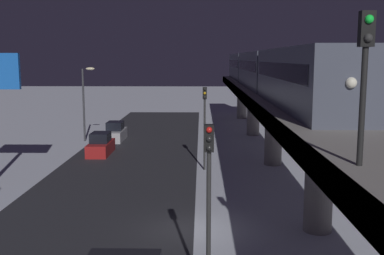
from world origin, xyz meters
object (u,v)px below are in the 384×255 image
object	(u,v)px
sedan_silver	(115,133)
rail_signal	(365,62)
subway_train	(261,69)
traffic_light_near	(209,190)
traffic_light_mid	(205,116)
sedan_red	(101,145)

from	to	relation	value
sedan_silver	rail_signal	bearing A→B (deg)	110.26
subway_train	traffic_light_near	world-z (taller)	subway_train
subway_train	traffic_light_mid	size ratio (longest dim) A/B	8.67
rail_signal	traffic_light_near	size ratio (longest dim) A/B	0.62
rail_signal	sedan_silver	bearing A→B (deg)	-69.74
subway_train	traffic_light_near	distance (m)	31.44
traffic_light_mid	traffic_light_near	bearing A→B (deg)	90.00
rail_signal	traffic_light_near	xyz separation A→B (m)	(3.93, -2.99, -4.27)
rail_signal	sedan_silver	distance (m)	38.97
sedan_red	sedan_silver	bearing A→B (deg)	-90.00
traffic_light_near	traffic_light_mid	distance (m)	19.96
traffic_light_mid	rail_signal	bearing A→B (deg)	99.72
subway_train	sedan_red	bearing A→B (deg)	18.84
sedan_red	traffic_light_near	bearing A→B (deg)	109.90
sedan_silver	traffic_light_mid	world-z (taller)	traffic_light_mid
subway_train	sedan_silver	bearing A→B (deg)	-8.00
sedan_red	traffic_light_near	distance (m)	27.53
traffic_light_mid	subway_train	bearing A→B (deg)	-117.27
rail_signal	sedan_silver	world-z (taller)	rail_signal
rail_signal	sedan_red	world-z (taller)	rail_signal
sedan_silver	traffic_light_near	distance (m)	34.31
subway_train	sedan_silver	xyz separation A→B (m)	(14.87, -2.09, -6.72)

